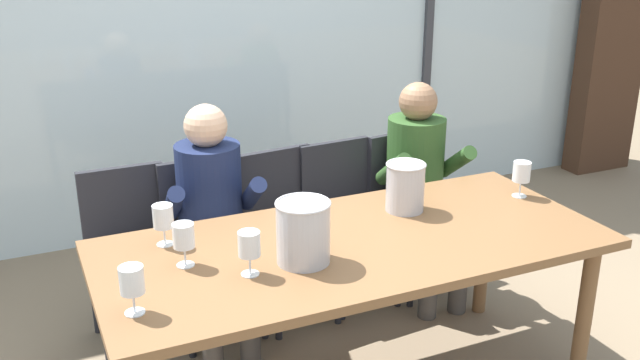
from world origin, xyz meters
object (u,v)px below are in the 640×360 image
object	(u,v)px
chair_left_of_center	(207,233)
wine_glass_center_pour	(163,218)
person_navy_polo	(213,210)
wine_glass_near_bucket	(522,173)
chair_near_window_right	(409,198)
ice_bucket_primary	(405,186)
wine_glass_spare_empty	(249,246)
dining_table	(354,257)
chair_center	(285,221)
wine_glass_by_left_taster	(184,238)
wine_glass_by_right_taster	(132,281)
chair_near_curtain	(130,243)
ice_bucket_secondary	(303,231)
person_olive_shirt	(421,177)
chair_right_of_center	(343,210)

from	to	relation	value
chair_left_of_center	wine_glass_center_pour	size ratio (longest dim) A/B	5.02
person_navy_polo	wine_glass_near_bucket	world-z (taller)	person_navy_polo
chair_near_window_right	ice_bucket_primary	world-z (taller)	ice_bucket_primary
wine_glass_near_bucket	wine_glass_spare_empty	world-z (taller)	same
dining_table	ice_bucket_primary	world-z (taller)	ice_bucket_primary
chair_center	person_navy_polo	xyz separation A→B (m)	(-0.42, -0.11, 0.17)
chair_left_of_center	chair_near_window_right	xyz separation A→B (m)	(1.19, 0.00, 0.00)
wine_glass_by_left_taster	wine_glass_by_right_taster	distance (m)	0.37
chair_near_curtain	person_navy_polo	bearing A→B (deg)	-23.40
person_navy_polo	ice_bucket_secondary	xyz separation A→B (m)	(0.13, -0.83, 0.21)
ice_bucket_secondary	person_olive_shirt	bearing A→B (deg)	38.31
wine_glass_by_right_taster	chair_left_of_center	bearing A→B (deg)	63.43
chair_left_of_center	ice_bucket_primary	world-z (taller)	ice_bucket_primary
wine_glass_center_pour	wine_glass_by_right_taster	world-z (taller)	same
chair_center	chair_near_curtain	bearing A→B (deg)	170.46
chair_center	wine_glass_by_left_taster	distance (m)	1.13
dining_table	ice_bucket_secondary	bearing A→B (deg)	-161.19
wine_glass_center_pour	wine_glass_spare_empty	world-z (taller)	same
wine_glass_by_right_taster	person_olive_shirt	bearing A→B (deg)	28.99
chair_near_curtain	ice_bucket_secondary	xyz separation A→B (m)	(0.51, -0.99, 0.38)
chair_near_curtain	wine_glass_spare_empty	distance (m)	1.12
wine_glass_by_left_taster	wine_glass_spare_empty	world-z (taller)	same
chair_near_curtain	wine_glass_by_right_taster	distance (m)	1.19
chair_near_curtain	ice_bucket_secondary	world-z (taller)	ice_bucket_secondary
chair_right_of_center	wine_glass_by_left_taster	size ratio (longest dim) A/B	5.02
dining_table	wine_glass_by_left_taster	size ratio (longest dim) A/B	12.19
chair_center	wine_glass_near_bucket	distance (m)	1.24
dining_table	ice_bucket_secondary	size ratio (longest dim) A/B	8.48
wine_glass_center_pour	ice_bucket_primary	bearing A→B (deg)	-4.22
chair_center	chair_near_window_right	xyz separation A→B (m)	(0.77, 0.01, 0.00)
dining_table	ice_bucket_secondary	distance (m)	0.35
person_navy_polo	wine_glass_near_bucket	bearing A→B (deg)	-19.00
chair_near_curtain	chair_right_of_center	distance (m)	1.15
chair_right_of_center	chair_left_of_center	bearing A→B (deg)	175.50
ice_bucket_primary	wine_glass_near_bucket	bearing A→B (deg)	-7.53
chair_near_window_right	wine_glass_by_right_taster	xyz separation A→B (m)	(-1.73, -1.08, 0.37)
chair_left_of_center	ice_bucket_secondary	bearing A→B (deg)	-83.87
chair_right_of_center	wine_glass_center_pour	distance (m)	1.30
chair_center	ice_bucket_primary	distance (m)	0.82
wine_glass_center_pour	wine_glass_spare_empty	distance (m)	0.45
chair_left_of_center	ice_bucket_secondary	distance (m)	1.04
chair_left_of_center	wine_glass_by_left_taster	world-z (taller)	wine_glass_by_left_taster
ice_bucket_primary	wine_glass_spare_empty	distance (m)	0.91
ice_bucket_secondary	wine_glass_near_bucket	size ratio (longest dim) A/B	1.44
chair_near_window_right	ice_bucket_primary	distance (m)	0.88
chair_left_of_center	wine_glass_by_left_taster	size ratio (longest dim) A/B	5.02
chair_near_window_right	wine_glass_center_pour	bearing A→B (deg)	-166.37
chair_center	ice_bucket_primary	size ratio (longest dim) A/B	3.86
dining_table	person_olive_shirt	distance (m)	1.08
wine_glass_center_pour	wine_glass_by_right_taster	xyz separation A→B (m)	(-0.21, -0.50, 0.00)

